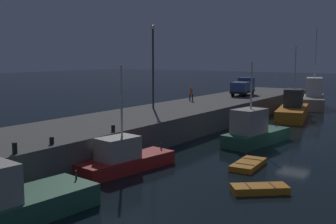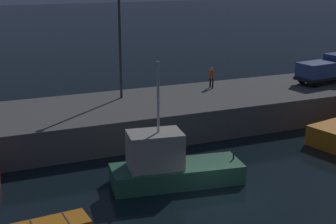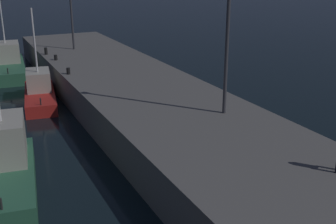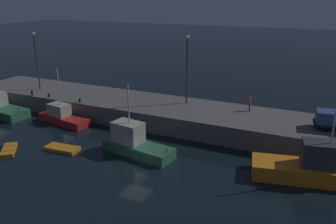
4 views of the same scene
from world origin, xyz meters
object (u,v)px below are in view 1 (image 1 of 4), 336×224
(fishing_boat_white, at_px, (124,158))
(dockworker, at_px, (191,93))
(bollard_east, at_px, (15,148))
(bollard_central, at_px, (52,141))
(dinghy_orange_near, at_px, (248,164))
(fishing_boat_blue, at_px, (254,131))
(fishing_boat_orange, at_px, (293,109))
(fishing_trawler_red, at_px, (314,97))
(utility_truck, at_px, (243,87))
(bollard_west, at_px, (113,128))
(lamp_post_east, at_px, (153,60))
(rowboat_white_mid, at_px, (260,189))

(fishing_boat_white, distance_m, dockworker, 23.44)
(bollard_east, bearing_deg, bollard_central, 5.66)
(dinghy_orange_near, relative_size, bollard_central, 8.02)
(fishing_boat_blue, distance_m, fishing_boat_orange, 17.04)
(bollard_central, bearing_deg, fishing_boat_orange, -7.09)
(fishing_boat_white, xyz_separation_m, bollard_central, (-4.14, 2.28, 1.66))
(fishing_boat_blue, relative_size, dinghy_orange_near, 2.11)
(fishing_trawler_red, xyz_separation_m, utility_truck, (-11.07, 6.65, 1.91))
(utility_truck, relative_size, dockworker, 3.27)
(fishing_boat_blue, bearing_deg, bollard_west, 152.99)
(fishing_boat_blue, distance_m, dinghy_orange_near, 7.80)
(fishing_boat_blue, bearing_deg, lamp_post_east, 85.36)
(fishing_boat_blue, distance_m, lamp_post_east, 13.17)
(lamp_post_east, bearing_deg, dockworker, 1.56)
(fishing_boat_white, distance_m, bollard_central, 5.01)
(fishing_boat_orange, distance_m, bollard_central, 34.28)
(fishing_boat_white, xyz_separation_m, bollard_east, (-6.96, 2.00, 1.75))
(bollard_west, distance_m, bollard_central, 5.40)
(fishing_boat_orange, xyz_separation_m, bollard_east, (-36.81, 3.95, 1.45))
(lamp_post_east, relative_size, bollard_east, 13.52)
(fishing_boat_blue, height_order, fishing_boat_white, fishing_boat_blue)
(lamp_post_east, bearing_deg, fishing_boat_blue, -94.64)
(rowboat_white_mid, distance_m, bollard_east, 13.96)
(fishing_boat_blue, distance_m, dockworker, 15.03)
(rowboat_white_mid, bearing_deg, utility_truck, 25.71)
(dinghy_orange_near, bearing_deg, fishing_trawler_red, 8.53)
(bollard_west, bearing_deg, fishing_boat_white, -121.47)
(fishing_trawler_red, relative_size, fishing_boat_blue, 1.52)
(rowboat_white_mid, relative_size, utility_truck, 0.57)
(rowboat_white_mid, distance_m, bollard_west, 11.55)
(utility_truck, bearing_deg, fishing_boat_orange, -105.98)
(dinghy_orange_near, bearing_deg, bollard_west, 117.08)
(bollard_east, bearing_deg, utility_truck, 5.45)
(fishing_boat_blue, xyz_separation_m, utility_truck, (19.13, 9.61, 2.37))
(fishing_boat_orange, distance_m, dinghy_orange_near, 24.65)
(dinghy_orange_near, xyz_separation_m, rowboat_white_mid, (-4.71, -2.71, 0.02))
(fishing_boat_white, xyz_separation_m, fishing_boat_orange, (29.85, -1.95, 0.30))
(bollard_east, bearing_deg, rowboat_white_mid, -54.92)
(dockworker, bearing_deg, utility_truck, -12.45)
(fishing_boat_orange, distance_m, bollard_east, 37.05)
(dockworker, xyz_separation_m, bollard_east, (-28.87, -5.96, -0.68))
(fishing_boat_white, bearing_deg, bollard_west, 58.53)
(fishing_trawler_red, height_order, utility_truck, fishing_trawler_red)
(fishing_boat_white, bearing_deg, fishing_boat_blue, -16.75)
(lamp_post_east, distance_m, bollard_west, 14.61)
(fishing_boat_blue, relative_size, fishing_boat_white, 1.05)
(fishing_boat_white, bearing_deg, dinghy_orange_near, -49.15)
(dockworker, distance_m, bollard_central, 26.68)
(fishing_boat_white, xyz_separation_m, rowboat_white_mid, (0.95, -9.25, -0.66))
(fishing_boat_white, bearing_deg, bollard_east, 163.98)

